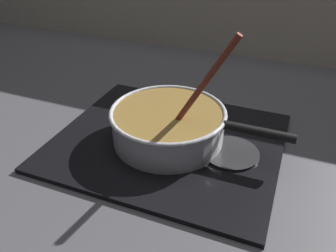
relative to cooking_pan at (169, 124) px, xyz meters
name	(u,v)px	position (x,y,z in m)	size (l,w,h in m)	color
ground	(125,164)	(-0.08, -0.09, -0.08)	(2.40, 1.60, 0.04)	#4C4C51
hob_plate	(168,141)	(0.00, 0.00, -0.05)	(0.56, 0.48, 0.01)	black
burner_ring	(168,138)	(0.00, 0.00, -0.04)	(0.17, 0.17, 0.01)	#592D0C
spare_burner	(231,153)	(0.16, 0.00, -0.04)	(0.14, 0.14, 0.01)	#262628
cooking_pan	(169,124)	(0.00, 0.00, 0.00)	(0.44, 0.29, 0.30)	silver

